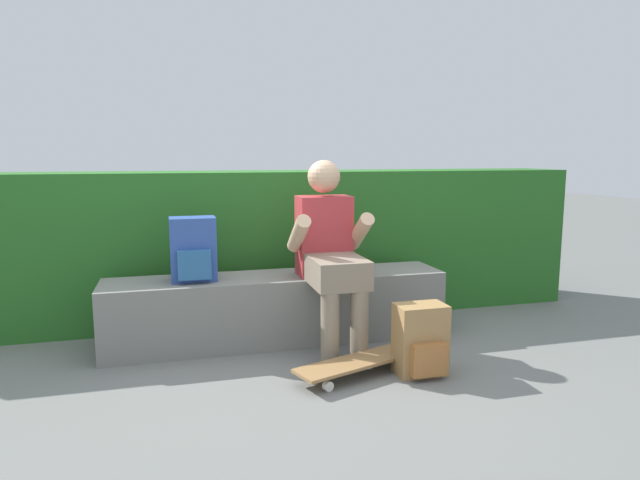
{
  "coord_description": "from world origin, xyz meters",
  "views": [
    {
      "loc": [
        -0.66,
        -3.1,
        1.23
      ],
      "look_at": [
        0.32,
        0.51,
        0.65
      ],
      "focal_mm": 31.13,
      "sensor_mm": 36.0,
      "label": 1
    }
  ],
  "objects": [
    {
      "name": "bench_main",
      "position": [
        0.0,
        0.41,
        0.22
      ],
      "size": [
        2.22,
        0.43,
        0.44
      ],
      "color": "slate",
      "rests_on": "ground"
    },
    {
      "name": "ground_plane",
      "position": [
        0.0,
        0.0,
        0.0
      ],
      "size": [
        24.0,
        24.0,
        0.0
      ],
      "primitive_type": "plane",
      "color": "slate"
    },
    {
      "name": "skateboard_near_person",
      "position": [
        0.34,
        -0.29,
        0.07
      ],
      "size": [
        0.82,
        0.46,
        0.09
      ],
      "color": "olive",
      "rests_on": "ground"
    },
    {
      "name": "person_skater",
      "position": [
        0.3,
        0.2,
        0.64
      ],
      "size": [
        0.49,
        0.62,
        1.19
      ],
      "color": "#B73338",
      "rests_on": "ground"
    },
    {
      "name": "hedge_row",
      "position": [
        -0.01,
        1.05,
        0.55
      ],
      "size": [
        4.97,
        0.57,
        1.1
      ],
      "color": "#246121",
      "rests_on": "ground"
    },
    {
      "name": "backpack_on_bench",
      "position": [
        -0.53,
        0.4,
        0.64
      ],
      "size": [
        0.28,
        0.23,
        0.4
      ],
      "color": "#2D4C99",
      "rests_on": "bench_main"
    },
    {
      "name": "backpack_on_ground",
      "position": [
        0.67,
        -0.37,
        0.19
      ],
      "size": [
        0.28,
        0.23,
        0.4
      ],
      "color": "#A37A47",
      "rests_on": "ground"
    }
  ]
}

